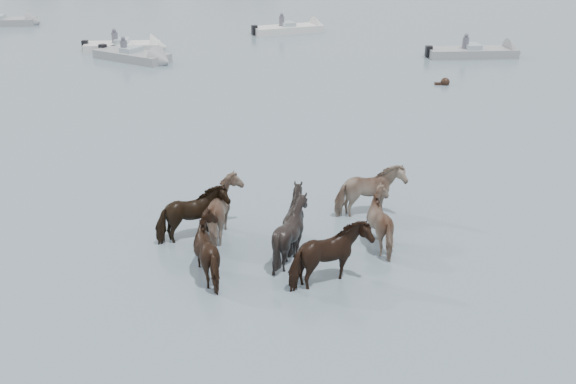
{
  "coord_description": "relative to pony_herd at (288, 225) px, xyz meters",
  "views": [
    {
      "loc": [
        0.45,
        -12.53,
        7.89
      ],
      "look_at": [
        0.88,
        2.6,
        1.1
      ],
      "focal_mm": 39.93,
      "sensor_mm": 36.0,
      "label": 1
    }
  ],
  "objects": [
    {
      "name": "motorboat_f",
      "position": [
        -19.06,
        33.4,
        -0.43
      ],
      "size": [
        5.63,
        1.97,
        1.92
      ],
      "rotation": [
        0.0,
        0.0,
        0.07
      ],
      "color": "gray",
      "rests_on": "ground"
    },
    {
      "name": "motorboat_d",
      "position": [
        11.85,
        22.05,
        -0.43
      ],
      "size": [
        5.65,
        1.86,
        1.92
      ],
      "rotation": [
        0.0,
        0.0,
        0.05
      ],
      "color": "gray",
      "rests_on": "ground"
    },
    {
      "name": "motorboat_b",
      "position": [
        -7.46,
        21.26,
        -0.43
      ],
      "size": [
        5.01,
        4.05,
        1.92
      ],
      "rotation": [
        0.0,
        0.0,
        -0.58
      ],
      "color": "gray",
      "rests_on": "ground"
    },
    {
      "name": "swimming_pony",
      "position": [
        7.98,
        15.87,
        -0.55
      ],
      "size": [
        0.72,
        0.44,
        0.44
      ],
      "color": "black",
      "rests_on": "ground"
    },
    {
      "name": "motorboat_c",
      "position": [
        1.53,
        30.01,
        -0.43
      ],
      "size": [
        5.41,
        3.26,
        1.92
      ],
      "rotation": [
        0.0,
        0.0,
        0.35
      ],
      "color": "silver",
      "rests_on": "ground"
    },
    {
      "name": "pony_herd",
      "position": [
        0.0,
        0.0,
        0.0
      ],
      "size": [
        6.91,
        5.1,
        1.64
      ],
      "color": "black",
      "rests_on": "ground"
    },
    {
      "name": "ground",
      "position": [
        -0.84,
        -1.6,
        -0.65
      ],
      "size": [
        400.0,
        400.0,
        0.0
      ],
      "primitive_type": "plane",
      "color": "slate",
      "rests_on": "ground"
    },
    {
      "name": "motorboat_a",
      "position": [
        -8.38,
        24.19,
        -0.42
      ],
      "size": [
        4.97,
        1.8,
        1.92
      ],
      "rotation": [
        0.0,
        0.0,
        0.04
      ],
      "color": "silver",
      "rests_on": "ground"
    }
  ]
}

